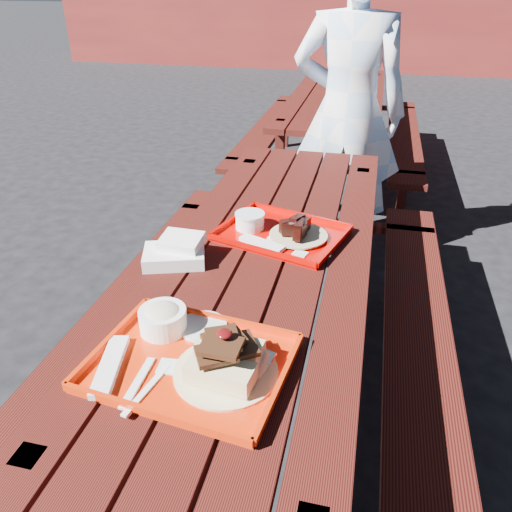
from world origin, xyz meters
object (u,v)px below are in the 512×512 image
near_tray (194,350)px  picnic_table_near (265,296)px  picnic_table_far (336,116)px  far_tray (279,231)px  person (348,113)px

near_tray → picnic_table_near: bearing=84.7°
picnic_table_near → picnic_table_far: 2.80m
far_tray → near_tray: bearing=-96.1°
picnic_table_near → near_tray: size_ratio=4.51×
picnic_table_far → near_tray: near_tray is taller
picnic_table_near → far_tray: bearing=80.6°
far_tray → person: size_ratio=0.29×
picnic_table_far → person: size_ratio=1.32×
picnic_table_near → picnic_table_far: size_ratio=1.00×
picnic_table_far → person: bearing=-82.8°
far_tray → person: 1.33m
picnic_table_near → picnic_table_far: same height
near_tray → far_tray: (0.08, 0.74, -0.01)m
person → picnic_table_far: bearing=-80.6°
picnic_table_near → picnic_table_far: bearing=90.0°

